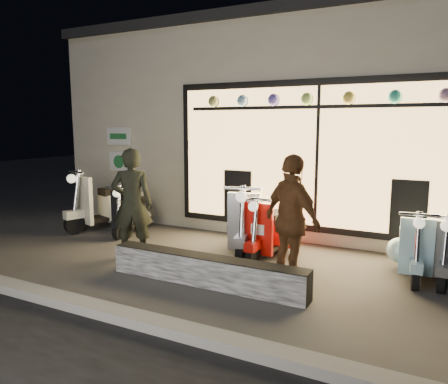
{
  "coord_description": "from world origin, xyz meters",
  "views": [
    {
      "loc": [
        2.84,
        -5.44,
        2.12
      ],
      "look_at": [
        -0.31,
        0.6,
        1.05
      ],
      "focal_mm": 35.0,
      "sensor_mm": 36.0,
      "label": 1
    }
  ],
  "objects_px": {
    "graffiti_barrier": "(206,271)",
    "woman": "(292,221)",
    "scooter_silver": "(250,224)",
    "scooter_red": "(272,231)",
    "man": "(132,203)"
  },
  "relations": [
    {
      "from": "graffiti_barrier",
      "to": "woman",
      "type": "distance_m",
      "value": 1.31
    },
    {
      "from": "woman",
      "to": "scooter_silver",
      "type": "bearing_deg",
      "value": -14.82
    },
    {
      "from": "scooter_silver",
      "to": "woman",
      "type": "relative_size",
      "value": 0.92
    },
    {
      "from": "scooter_red",
      "to": "man",
      "type": "bearing_deg",
      "value": -147.8
    },
    {
      "from": "scooter_red",
      "to": "scooter_silver",
      "type": "bearing_deg",
      "value": 169.8
    },
    {
      "from": "scooter_silver",
      "to": "man",
      "type": "distance_m",
      "value": 1.98
    },
    {
      "from": "woman",
      "to": "scooter_red",
      "type": "bearing_deg",
      "value": -25.91
    },
    {
      "from": "graffiti_barrier",
      "to": "woman",
      "type": "relative_size",
      "value": 1.62
    },
    {
      "from": "scooter_silver",
      "to": "graffiti_barrier",
      "type": "bearing_deg",
      "value": -99.41
    },
    {
      "from": "scooter_silver",
      "to": "scooter_red",
      "type": "relative_size",
      "value": 1.14
    },
    {
      "from": "scooter_red",
      "to": "woman",
      "type": "bearing_deg",
      "value": -56.22
    },
    {
      "from": "scooter_red",
      "to": "woman",
      "type": "height_order",
      "value": "woman"
    },
    {
      "from": "graffiti_barrier",
      "to": "woman",
      "type": "xyz_separation_m",
      "value": [
        0.98,
        0.54,
        0.67
      ]
    },
    {
      "from": "graffiti_barrier",
      "to": "scooter_silver",
      "type": "bearing_deg",
      "value": 95.16
    },
    {
      "from": "graffiti_barrier",
      "to": "scooter_red",
      "type": "distance_m",
      "value": 1.71
    }
  ]
}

